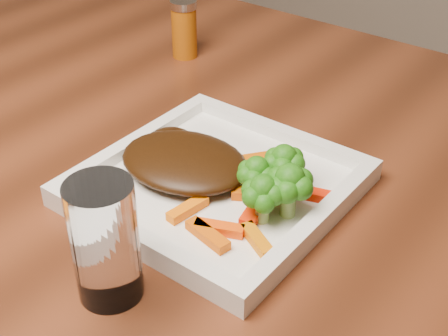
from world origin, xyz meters
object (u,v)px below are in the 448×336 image
Objects in this scene: drinking_glass at (105,242)px; steak at (184,161)px; plate at (217,188)px; spice_shaker at (184,29)px; dining_table at (135,294)px.

steak is at bearing 108.96° from drinking_glass.
spice_shaker is at bearing 135.85° from plate.
drinking_glass is (0.29, -0.44, 0.01)m from spice_shaker.
dining_table is 13.33× the size of drinking_glass.
spice_shaker reaches higher than dining_table.
steak is 1.66× the size of spice_shaker.
dining_table is 10.45× the size of steak.
dining_table is 5.93× the size of plate.
plate is (0.24, -0.08, 0.38)m from dining_table.
drinking_glass reaches higher than steak.
plate is 2.25× the size of drinking_glass.
dining_table is at bearing 162.67° from plate.
steak is 0.35m from spice_shaker.
dining_table is at bearing 158.10° from steak.
dining_table is 0.46m from plate.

